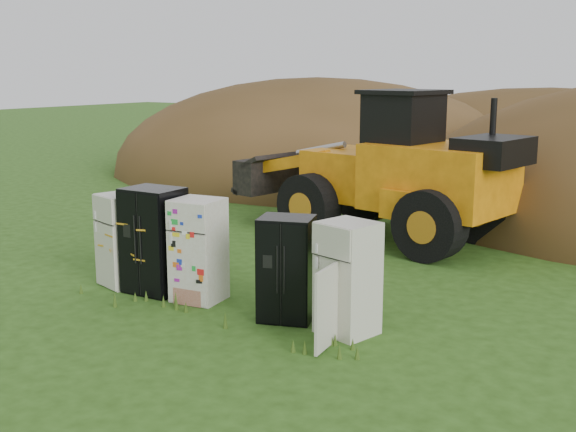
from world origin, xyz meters
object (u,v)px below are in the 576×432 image
Objects in this scene: fridge_open_door at (348,278)px; wheel_loader at (371,163)px; fridge_sticker at (199,250)px; fridge_leftmost at (123,240)px; fridge_black_side at (154,240)px; fridge_black_right at (287,269)px.

fridge_open_door is 7.06m from wheel_loader.
fridge_sticker is 3.04m from fridge_open_door.
fridge_black_side is (0.82, -0.00, 0.09)m from fridge_leftmost.
fridge_open_door is (4.05, 0.05, -0.09)m from fridge_black_side.
fridge_black_right is at bearing 16.33° from fridge_leftmost.
fridge_black_right is at bearing -7.54° from fridge_sticker.
fridge_black_side is 2.90m from fridge_black_right.
fridge_sticker is (1.84, 0.06, 0.04)m from fridge_leftmost.
fridge_sticker reaches higher than fridge_leftmost.
fridge_sticker is (1.01, 0.06, -0.06)m from fridge_black_side.
fridge_sticker is 0.25× the size of wheel_loader.
fridge_black_side is 0.26× the size of wheel_loader.
wheel_loader reaches higher than fridge_black_side.
fridge_open_door is at bearing -1.78° from fridge_black_side.
fridge_leftmost is 0.96× the size of fridge_sticker.
fridge_sticker is at bearing -166.78° from fridge_open_door.
wheel_loader reaches higher than fridge_sticker.
wheel_loader is (1.20, 6.44, 0.83)m from fridge_black_side.
fridge_black_side is at bearing -91.38° from wheel_loader.
fridge_black_right is at bearing -65.93° from wheel_loader.
fridge_sticker is at bearing 160.64° from fridge_black_right.
fridge_black_right is at bearing -167.28° from fridge_open_door.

